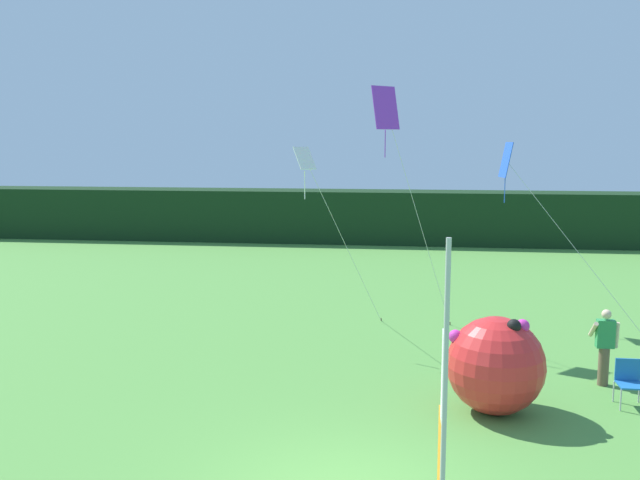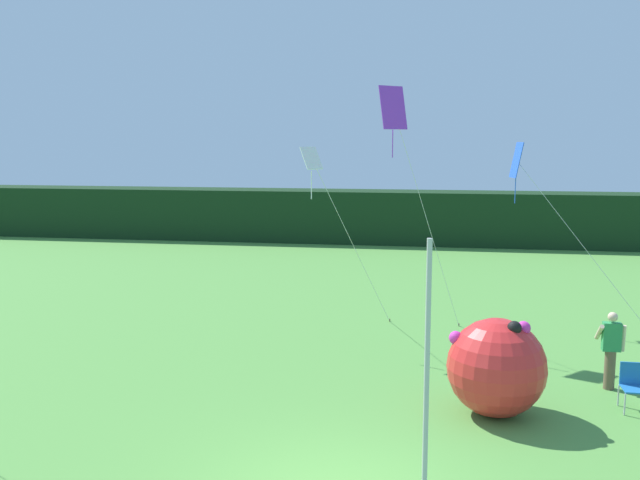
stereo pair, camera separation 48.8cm
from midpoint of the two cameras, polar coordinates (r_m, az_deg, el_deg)
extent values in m
cube|color=black|center=(35.07, 7.60, 1.85)|extent=(80.00, 2.40, 2.58)
cylinder|color=#B7B7BC|center=(8.13, 10.35, -14.31)|extent=(0.06, 0.06, 4.10)
cube|color=orange|center=(8.91, 10.16, -17.60)|extent=(0.02, 0.97, 1.09)
cube|color=white|center=(8.32, 10.37, -11.36)|extent=(0.02, 0.60, 1.09)
cube|color=green|center=(7.84, 10.60, -4.26)|extent=(0.02, 0.23, 1.09)
cylinder|color=brown|center=(16.02, 23.29, -9.66)|extent=(0.22, 0.22, 0.82)
cube|color=#2D8E4C|center=(15.82, 23.44, -7.23)|extent=(0.36, 0.20, 0.59)
sphere|color=beige|center=(15.72, 23.52, -5.76)|extent=(0.20, 0.20, 0.20)
cylinder|color=beige|center=(15.81, 22.58, -6.93)|extent=(0.09, 0.48, 0.42)
cylinder|color=beige|center=(15.89, 24.24, -7.31)|extent=(0.09, 0.14, 0.56)
sphere|color=red|center=(13.73, 15.15, -9.97)|extent=(1.85, 1.85, 1.85)
sphere|color=#DB33A8|center=(13.55, 12.00, -7.78)|extent=(0.26, 0.26, 0.26)
sphere|color=black|center=(13.27, 16.55, -6.87)|extent=(0.26, 0.26, 0.26)
sphere|color=#DB33A8|center=(13.46, 17.22, -6.86)|extent=(0.26, 0.26, 0.26)
cylinder|color=#BCBCC1|center=(14.75, 24.42, -12.08)|extent=(0.03, 0.03, 0.42)
cylinder|color=#BCBCC1|center=(15.19, 23.94, -11.47)|extent=(0.03, 0.03, 0.42)
cube|color=#1E66B2|center=(14.96, 25.13, -10.93)|extent=(0.48, 0.48, 0.03)
cube|color=#1E66B2|center=(15.11, 24.94, -9.79)|extent=(0.48, 0.03, 0.44)
cylinder|color=brown|center=(20.16, 6.38, -6.49)|extent=(0.03, 0.03, 0.08)
cylinder|color=silver|center=(18.69, 3.46, -0.43)|extent=(1.88, 2.20, 4.68)
cube|color=white|center=(17.52, 0.09, 6.68)|extent=(0.59, 0.59, 0.55)
cylinder|color=white|center=(17.55, 0.09, 4.48)|extent=(0.02, 0.02, 0.70)
cylinder|color=brown|center=(19.97, 11.91, -6.76)|extent=(0.03, 0.03, 0.08)
cylinder|color=silver|center=(18.80, 9.47, 1.45)|extent=(1.85, 1.24, 5.93)
cube|color=purple|center=(18.09, 6.75, 10.64)|extent=(0.73, 0.73, 1.09)
cylinder|color=purple|center=(18.08, 6.70, 7.78)|extent=(0.02, 0.02, 0.70)
cylinder|color=silver|center=(19.69, 21.43, -0.70)|extent=(3.48, 1.96, 4.57)
cube|color=blue|center=(20.15, 16.35, 6.25)|extent=(0.30, 0.73, 0.97)
cylinder|color=blue|center=(20.20, 16.25, 3.86)|extent=(0.02, 0.02, 0.70)
camera|label=1|loc=(0.24, -88.94, 0.15)|focal=39.39mm
camera|label=2|loc=(0.24, 91.06, -0.15)|focal=39.39mm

